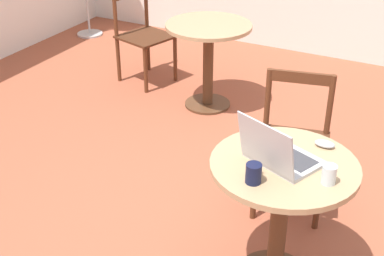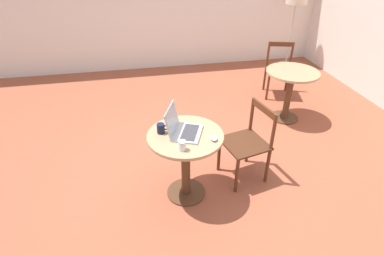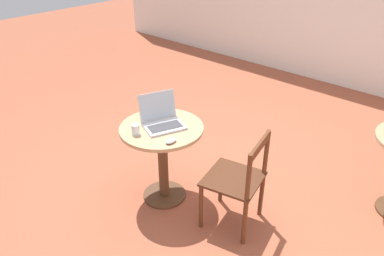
{
  "view_description": "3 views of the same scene",
  "coord_description": "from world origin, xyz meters",
  "views": [
    {
      "loc": [
        -2.15,
        -0.99,
        2.08
      ],
      "look_at": [
        0.07,
        0.18,
        0.68
      ],
      "focal_mm": 50.0,
      "sensor_mm": 36.0,
      "label": 1
    },
    {
      "loc": [
        -0.47,
        -2.62,
        2.24
      ],
      "look_at": [
        0.04,
        -0.06,
        0.57
      ],
      "focal_mm": 28.0,
      "sensor_mm": 36.0,
      "label": 2
    },
    {
      "loc": [
        1.9,
        -2.24,
        2.24
      ],
      "look_at": [
        -0.08,
        -0.03,
        0.56
      ],
      "focal_mm": 35.0,
      "sensor_mm": 36.0,
      "label": 3
    }
  ],
  "objects": [
    {
      "name": "chair_mid_back",
      "position": [
        1.81,
        1.6,
        0.43
      ],
      "size": [
        0.52,
        0.52,
        0.83
      ],
      "color": "#562D19",
      "rests_on": "ground_plane"
    },
    {
      "name": "chair_near_right",
      "position": [
        0.6,
        -0.24,
        0.43
      ],
      "size": [
        0.51,
        0.51,
        0.83
      ],
      "color": "#562D19",
      "rests_on": "ground_plane"
    },
    {
      "name": "laptop",
      "position": [
        -0.11,
        -0.37,
        0.78
      ],
      "size": [
        0.39,
        0.41,
        0.25
      ],
      "color": "#B7B7BC",
      "rests_on": "cafe_table_near"
    },
    {
      "name": "cafe_table_mid",
      "position": [
        1.59,
        0.82,
        0.54
      ],
      "size": [
        0.7,
        0.7,
        0.73
      ],
      "color": "#51331E",
      "rests_on": "ground_plane"
    },
    {
      "name": "drinking_glass",
      "position": [
        -0.16,
        -0.62,
        0.77
      ],
      "size": [
        0.06,
        0.06,
        0.09
      ],
      "color": "silver",
      "rests_on": "cafe_table_near"
    },
    {
      "name": "ground_plane",
      "position": [
        0.0,
        0.0,
        0.0
      ],
      "size": [
        16.0,
        16.0,
        0.0
      ],
      "primitive_type": "plane",
      "color": "#9E5138"
    },
    {
      "name": "mouse",
      "position": [
        0.14,
        -0.52,
        0.74
      ],
      "size": [
        0.06,
        0.1,
        0.03
      ],
      "color": "#B7B7BC",
      "rests_on": "cafe_table_near"
    },
    {
      "name": "cafe_table_near",
      "position": [
        -0.09,
        -0.4,
        0.54
      ],
      "size": [
        0.7,
        0.7,
        0.73
      ],
      "color": "#51331E",
      "rests_on": "ground_plane"
    },
    {
      "name": "mug",
      "position": [
        -0.3,
        -0.32,
        0.77
      ],
      "size": [
        0.11,
        0.07,
        0.09
      ],
      "color": "#141938",
      "rests_on": "cafe_table_near"
    }
  ]
}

